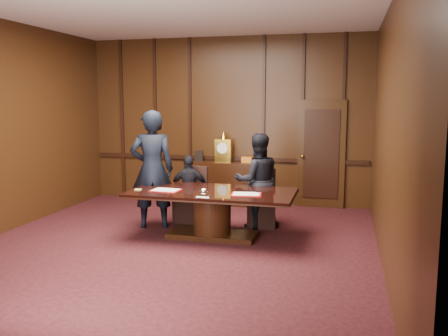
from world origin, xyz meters
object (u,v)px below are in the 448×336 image
Objects in this scene: conference_table at (212,206)px; witness_right at (257,181)px; signatory_right at (261,192)px; witness_left at (152,169)px; sideboard at (224,181)px; signatory_left at (189,189)px.

witness_right reaches higher than conference_table.
witness_left is (-1.81, -0.46, 0.39)m from signatory_right.
signatory_right is at bearing -56.24° from sideboard.
sideboard is 0.79× the size of witness_left.
witness_left reaches higher than witness_right.
conference_table is at bearing 55.47° from signatory_right.
sideboard is at bearing -81.31° from witness_right.
sideboard is 1.28× the size of signatory_right.
conference_table is 1.04m from signatory_right.
witness_left is at bearing 163.88° from conference_table.
sideboard is at bearing 100.24° from conference_table.
signatory_left is (-0.21, -1.63, 0.12)m from sideboard.
sideboard is 1.65m from signatory_left.
witness_right is at bearing -58.05° from sideboard.
witness_left is at bearing 18.96° from signatory_right.
witness_left is at bearing -8.90° from witness_right.
signatory_right is at bearing 171.88° from witness_right.
signatory_right is 0.62× the size of witness_left.
signatory_left is at bearing -159.16° from witness_left.
signatory_right is (0.65, 0.80, 0.11)m from conference_table.
witness_right reaches higher than signatory_right.
signatory_right reaches higher than signatory_left.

